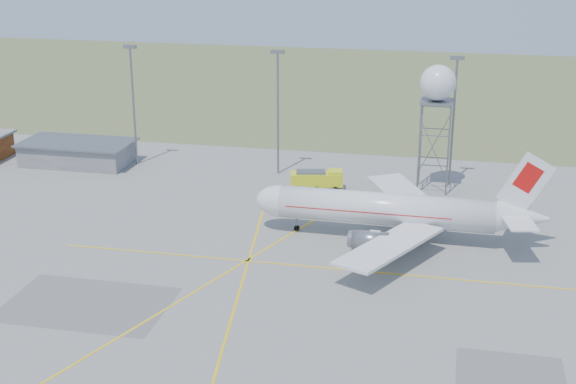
# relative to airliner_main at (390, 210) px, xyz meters

# --- Properties ---
(grass_strip) EXTENTS (400.00, 120.00, 0.03)m
(grass_strip) POSITION_rel_airliner_main_xyz_m (-10.79, 98.88, -3.99)
(grass_strip) COLOR #536839
(grass_strip) RESTS_ON ground
(building_grey) EXTENTS (19.00, 10.00, 3.90)m
(building_grey) POSITION_rel_airliner_main_xyz_m (-55.79, 22.88, -2.03)
(building_grey) COLOR gray
(building_grey) RESTS_ON ground
(mast_a) EXTENTS (2.20, 0.50, 20.50)m
(mast_a) POSITION_rel_airliner_main_xyz_m (-45.79, 24.88, 8.07)
(mast_a) COLOR slate
(mast_a) RESTS_ON ground
(mast_b) EXTENTS (2.20, 0.50, 20.50)m
(mast_b) POSITION_rel_airliner_main_xyz_m (-20.79, 24.88, 8.07)
(mast_b) COLOR slate
(mast_b) RESTS_ON ground
(mast_c) EXTENTS (2.20, 0.50, 20.50)m
(mast_c) POSITION_rel_airliner_main_xyz_m (7.21, 24.88, 8.07)
(mast_c) COLOR slate
(mast_c) RESTS_ON ground
(airliner_main) EXTENTS (38.36, 37.34, 13.06)m
(airliner_main) POSITION_rel_airliner_main_xyz_m (0.00, 0.00, 0.00)
(airliner_main) COLOR silver
(airliner_main) RESTS_ON ground
(radar_tower) EXTENTS (5.43, 5.43, 19.65)m
(radar_tower) POSITION_rel_airliner_main_xyz_m (4.62, 21.46, 7.03)
(radar_tower) COLOR slate
(radar_tower) RESTS_ON ground
(fire_truck) EXTENTS (8.48, 4.55, 3.24)m
(fire_truck) POSITION_rel_airliner_main_xyz_m (-12.77, 17.67, -2.45)
(fire_truck) COLOR yellow
(fire_truck) RESTS_ON ground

